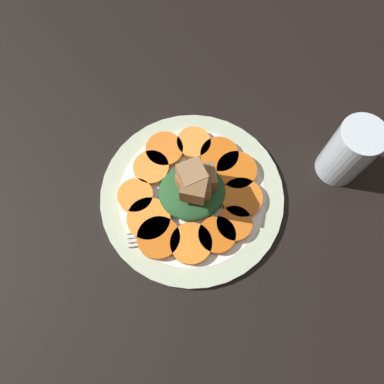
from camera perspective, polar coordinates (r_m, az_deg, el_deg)
table_slab at (r=59.63cm, az=0.00°, el=-1.03°), size 120.00×120.00×2.00cm
plate at (r=58.20cm, az=0.00°, el=-0.54°), size 28.41×28.41×1.05cm
carrot_slice_0 at (r=55.97cm, az=6.45°, el=-4.85°), size 5.32×5.32×1.17cm
carrot_slice_1 at (r=57.32cm, az=7.57°, el=-0.92°), size 6.30×6.30×1.17cm
carrot_slice_2 at (r=58.88cm, az=6.78°, el=3.24°), size 6.34×6.34×1.17cm
carrot_slice_3 at (r=59.75cm, az=4.18°, el=5.61°), size 6.08×6.08×1.17cm
carrot_slice_4 at (r=60.58cm, az=0.29°, el=7.49°), size 5.46×5.46×1.17cm
carrot_slice_5 at (r=60.18cm, az=-4.21°, el=6.45°), size 5.97×5.97×1.17cm
carrot_slice_6 at (r=59.02cm, az=-6.23°, el=3.68°), size 5.59×5.59×1.17cm
carrot_slice_7 at (r=57.58cm, az=-8.58°, el=-0.60°), size 5.42×5.42×1.17cm
carrot_slice_8 at (r=56.19cm, az=-6.59°, el=-4.13°), size 6.53×6.53×1.17cm
carrot_slice_9 at (r=55.31cm, az=-5.09°, el=-6.98°), size 6.33×6.33×1.17cm
carrot_slice_10 at (r=54.91cm, az=-0.14°, el=-7.86°), size 6.15×6.15×1.17cm
carrot_slice_11 at (r=55.32cm, az=3.82°, el=-6.56°), size 5.53×5.53×1.17cm
center_pile at (r=54.56cm, az=0.28°, el=0.83°), size 10.17×9.15×9.14cm
fork at (r=55.72cm, az=-1.04°, el=-6.07°), size 18.20×2.42×0.40cm
water_glass at (r=60.13cm, az=22.80°, el=5.63°), size 6.62×6.62×11.18cm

